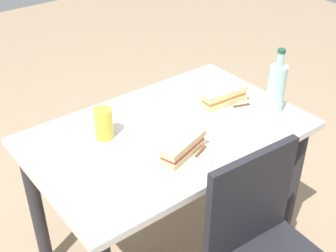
% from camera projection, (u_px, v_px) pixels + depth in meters
% --- Properties ---
extents(ground_plane, '(8.00, 8.00, 0.00)m').
position_uv_depth(ground_plane, '(168.00, 252.00, 2.22)').
color(ground_plane, '#8C755B').
extents(dining_table, '(1.12, 0.71, 0.73)m').
position_uv_depth(dining_table, '(168.00, 154.00, 1.89)').
color(dining_table, beige).
rests_on(dining_table, ground).
extents(chair_far, '(0.42, 0.42, 0.87)m').
position_uv_depth(chair_far, '(265.00, 252.00, 1.59)').
color(chair_far, black).
rests_on(chair_far, ground).
extents(plate_near, '(0.23, 0.23, 0.01)m').
position_uv_depth(plate_near, '(183.00, 156.00, 1.66)').
color(plate_near, silver).
rests_on(plate_near, dining_table).
extents(baguette_sandwich_near, '(0.22, 0.13, 0.07)m').
position_uv_depth(baguette_sandwich_near, '(183.00, 147.00, 1.64)').
color(baguette_sandwich_near, '#DBB77A').
rests_on(baguette_sandwich_near, plate_near).
extents(knife_near, '(0.17, 0.07, 0.01)m').
position_uv_depth(knife_near, '(196.00, 157.00, 1.64)').
color(knife_near, silver).
rests_on(knife_near, plate_near).
extents(plate_far, '(0.23, 0.23, 0.01)m').
position_uv_depth(plate_far, '(223.00, 104.00, 1.98)').
color(plate_far, silver).
rests_on(plate_far, dining_table).
extents(baguette_sandwich_far, '(0.22, 0.09, 0.07)m').
position_uv_depth(baguette_sandwich_far, '(224.00, 96.00, 1.96)').
color(baguette_sandwich_far, '#DBB77A').
rests_on(baguette_sandwich_far, plate_far).
extents(knife_far, '(0.17, 0.07, 0.01)m').
position_uv_depth(knife_far, '(233.00, 107.00, 1.94)').
color(knife_far, silver).
rests_on(knife_far, plate_far).
extents(water_bottle, '(0.07, 0.07, 0.29)m').
position_uv_depth(water_bottle, '(276.00, 88.00, 1.88)').
color(water_bottle, '#99C6B7').
rests_on(water_bottle, dining_table).
extents(beer_glass, '(0.07, 0.07, 0.13)m').
position_uv_depth(beer_glass, '(104.00, 123.00, 1.75)').
color(beer_glass, gold).
rests_on(beer_glass, dining_table).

